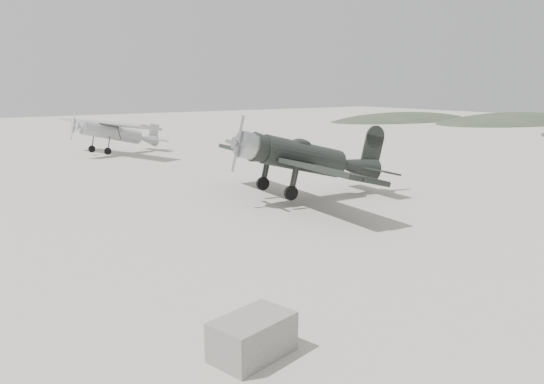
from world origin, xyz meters
The scene contains 6 objects.
ground centered at (0.00, 0.00, 0.00)m, with size 160.00×160.00×0.00m, color #A9A796.
hill_east_north centered at (60.00, 28.00, 0.00)m, with size 36.00×18.00×6.00m, color #323E2D.
hill_northeast centered at (50.00, 40.00, 0.00)m, with size 32.00×16.00×5.20m, color #323E2D.
lowwing_monoplane centered at (3.07, 3.81, 1.95)m, with size 8.16×11.42×3.68m.
highwing_monoplane centered at (0.92, 25.00, 1.90)m, with size 7.67×10.69×3.03m.
equipment_block centered at (-6.94, -7.03, 0.41)m, with size 1.63×1.02×0.82m, color slate.
Camera 1 is at (-12.14, -15.28, 5.34)m, focal length 35.00 mm.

